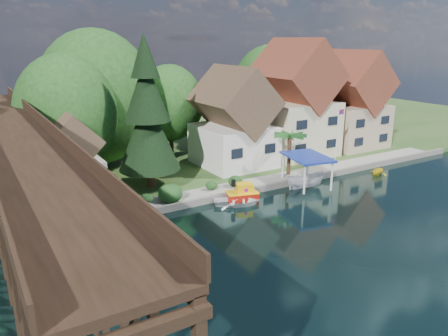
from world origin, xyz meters
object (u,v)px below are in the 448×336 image
(shed, at_px, (71,162))
(boat_yellow, at_px, (378,169))
(house_left, at_px, (234,124))
(palm_tree, at_px, (290,137))
(boat_canopy, at_px, (306,174))
(tugboat, at_px, (243,193))
(conifer, at_px, (147,116))
(flagpole, at_px, (338,131))
(house_center, at_px, (294,106))
(house_right, at_px, (350,106))
(boat_white_a, at_px, (236,200))
(trestle_bridge, at_px, (21,183))

(shed, distance_m, boat_yellow, 31.71)
(house_left, height_order, palm_tree, house_left)
(boat_canopy, bearing_deg, tugboat, 175.92)
(conifer, relative_size, flagpole, 2.25)
(house_center, bearing_deg, boat_yellow, -72.22)
(house_right, distance_m, palm_tree, 16.43)
(boat_white_a, xyz_separation_m, boat_canopy, (8.34, 0.26, 1.00))
(boat_yellow, bearing_deg, conifer, 58.91)
(house_right, xyz_separation_m, boat_yellow, (-5.63, -10.02, -5.20))
(trestle_bridge, height_order, boat_canopy, trestle_bridge)
(house_right, height_order, shed, house_right)
(trestle_bridge, relative_size, boat_white_a, 10.84)
(house_center, relative_size, boat_canopy, 2.40)
(palm_tree, relative_size, boat_white_a, 1.15)
(house_center, xyz_separation_m, shed, (-27.00, -2.00, -2.59))
(trestle_bridge, distance_m, shed, 10.69)
(house_right, bearing_deg, house_left, -180.00)
(tugboat, bearing_deg, boat_yellow, -3.77)
(house_right, xyz_separation_m, boat_white_a, (-23.79, -9.68, -5.35))
(house_left, height_order, flagpole, house_left)
(flagpole, relative_size, boat_canopy, 1.10)
(house_left, distance_m, palm_tree, 6.94)
(flagpole, bearing_deg, shed, 170.46)
(house_center, bearing_deg, house_left, -176.82)
(flagpole, xyz_separation_m, boat_white_a, (-15.60, -3.51, -3.99))
(boat_white_a, bearing_deg, boat_yellow, -62.14)
(house_left, bearing_deg, flagpole, -32.19)
(house_left, relative_size, boat_white_a, 2.70)
(tugboat, bearing_deg, trestle_bridge, -174.02)
(house_right, bearing_deg, flagpole, -143.00)
(trestle_bridge, distance_m, tugboat, 19.07)
(palm_tree, bearing_deg, boat_white_a, -158.68)
(house_right, height_order, boat_yellow, house_right)
(flagpole, bearing_deg, boat_white_a, -167.33)
(boat_canopy, bearing_deg, boat_white_a, -178.18)
(house_right, height_order, tugboat, house_right)
(house_right, distance_m, boat_canopy, 18.61)
(trestle_bridge, xyz_separation_m, boat_canopy, (25.55, 1.41, -3.93))
(house_right, bearing_deg, shed, -177.61)
(palm_tree, bearing_deg, boat_canopy, -95.82)
(house_left, distance_m, house_right, 18.01)
(palm_tree, bearing_deg, conifer, 163.84)
(trestle_bridge, xyz_separation_m, tugboat, (18.38, 1.92, -4.72))
(palm_tree, xyz_separation_m, boat_yellow, (9.51, -3.72, -4.02))
(boat_white_a, bearing_deg, flagpole, -48.39)
(house_left, bearing_deg, palm_tree, -65.53)
(conifer, distance_m, boat_canopy, 16.38)
(trestle_bridge, bearing_deg, house_left, 25.21)
(boat_white_a, bearing_deg, shed, 85.13)
(palm_tree, bearing_deg, house_right, 22.61)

